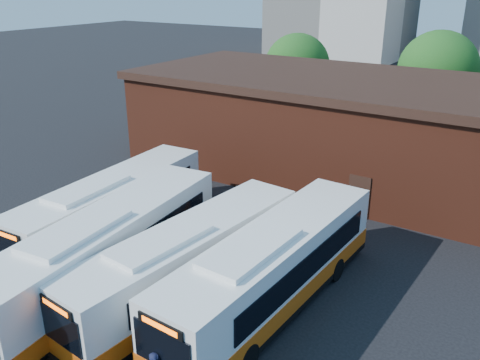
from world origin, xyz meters
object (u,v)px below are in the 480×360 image
Objects in this scene: bus_east at (272,273)px; bus_west at (112,210)px; bus_midwest at (108,254)px; bus_mideast at (189,265)px.

bus_west is at bearing 177.65° from bus_east.
bus_east reaches higher than bus_west.
bus_midwest is 6.83m from bus_east.
bus_west is 6.74m from bus_mideast.
bus_west is 0.96× the size of bus_east.
bus_midwest reaches higher than bus_mideast.
bus_mideast is at bearing -156.22° from bus_east.
bus_east is (3.15, 1.22, 0.08)m from bus_mideast.
bus_midwest reaches higher than bus_west.
bus_midwest is 1.07× the size of bus_mideast.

